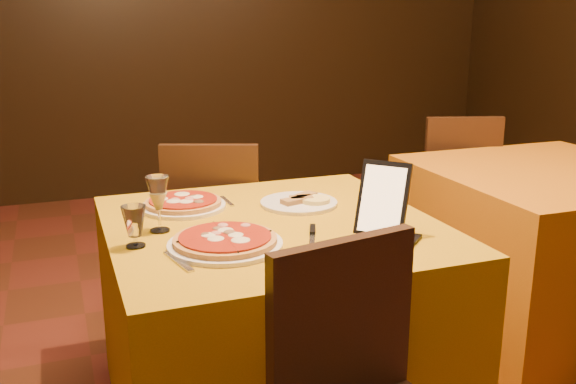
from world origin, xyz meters
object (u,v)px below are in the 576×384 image
object	(u,v)px
chair_main_far	(216,232)
tablet	(383,199)
main_table	(273,323)
pizza_far	(183,204)
chair_side_far	(450,189)
side_table	(544,246)
wine_glass	(159,204)
water_glass	(134,227)
pizza_near	(225,242)

from	to	relation	value
chair_main_far	tablet	world-z (taller)	tablet
main_table	pizza_far	bearing A→B (deg)	132.05
chair_main_far	tablet	size ratio (longest dim) A/B	3.73
main_table	chair_side_far	size ratio (longest dim) A/B	1.21
main_table	chair_main_far	xyz separation A→B (m)	(0.00, 0.82, 0.08)
side_table	chair_main_far	bearing A→B (deg)	160.84
wine_glass	chair_main_far	bearing A→B (deg)	64.13
water_glass	pizza_far	bearing A→B (deg)	58.50
chair_main_far	pizza_far	world-z (taller)	chair_main_far
side_table	chair_main_far	distance (m)	1.56
main_table	tablet	distance (m)	0.62
tablet	pizza_near	bearing A→B (deg)	-140.71
side_table	pizza_near	world-z (taller)	pizza_near
pizza_near	water_glass	bearing A→B (deg)	160.04
wine_glass	chair_side_far	bearing A→B (deg)	29.67
chair_main_far	chair_side_far	size ratio (longest dim) A/B	1.00
chair_main_far	chair_side_far	xyz separation A→B (m)	(1.47, 0.28, 0.00)
chair_side_far	chair_main_far	bearing A→B (deg)	27.92
wine_glass	side_table	bearing A→B (deg)	8.08
wine_glass	pizza_far	bearing A→B (deg)	62.07
chair_main_far	water_glass	world-z (taller)	chair_main_far
chair_main_far	wine_glass	bearing A→B (deg)	84.42
pizza_far	water_glass	world-z (taller)	water_glass
chair_main_far	pizza_near	bearing A→B (deg)	98.22
chair_main_far	pizza_near	distance (m)	1.06
side_table	wine_glass	size ratio (longest dim) A/B	5.79
chair_main_far	pizza_far	size ratio (longest dim) A/B	2.93
pizza_near	side_table	bearing A→B (deg)	15.85
pizza_far	pizza_near	bearing A→B (deg)	-85.01
wine_glass	tablet	world-z (taller)	tablet
main_table	water_glass	distance (m)	0.65
main_table	wine_glass	bearing A→B (deg)	173.43
chair_side_far	tablet	world-z (taller)	tablet
pizza_near	chair_main_far	bearing A→B (deg)	77.94
side_table	tablet	size ratio (longest dim) A/B	4.51
side_table	water_glass	size ratio (longest dim) A/B	8.46
chair_main_far	chair_side_far	distance (m)	1.50
pizza_far	wine_glass	distance (m)	0.28
pizza_far	tablet	xyz separation A→B (m)	(0.54, -0.52, 0.10)
pizza_far	water_glass	bearing A→B (deg)	-121.50
chair_side_far	wine_glass	xyz separation A→B (m)	(-1.85, -1.05, 0.39)
side_table	water_glass	bearing A→B (deg)	-168.81
main_table	pizza_near	distance (m)	0.48
wine_glass	tablet	size ratio (longest dim) A/B	0.78
main_table	pizza_far	xyz separation A→B (m)	(-0.25, 0.28, 0.39)
main_table	side_table	bearing A→B (deg)	11.72
side_table	pizza_far	xyz separation A→B (m)	(-1.72, -0.03, 0.39)
pizza_far	water_glass	xyz separation A→B (m)	(-0.22, -0.36, 0.05)
pizza_far	chair_side_far	bearing A→B (deg)	25.39
pizza_near	pizza_far	world-z (taller)	same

